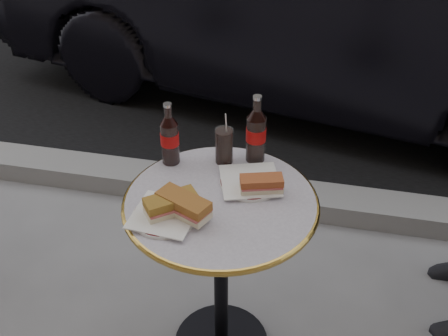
% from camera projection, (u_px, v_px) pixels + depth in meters
% --- Properties ---
extents(curb, '(40.00, 0.20, 0.12)m').
position_uv_depth(curb, '(258.00, 195.00, 2.87)').
color(curb, gray).
rests_on(curb, ground).
extents(bistro_table, '(0.62, 0.62, 0.73)m').
position_uv_depth(bistro_table, '(221.00, 281.00, 1.97)').
color(bistro_table, '#BAB2C4').
rests_on(bistro_table, ground).
extents(plate_left, '(0.24, 0.24, 0.01)m').
position_uv_depth(plate_left, '(165.00, 216.00, 1.69)').
color(plate_left, white).
rests_on(plate_left, bistro_table).
extents(plate_right, '(0.22, 0.22, 0.01)m').
position_uv_depth(plate_right, '(250.00, 182.00, 1.82)').
color(plate_right, white).
rests_on(plate_right, bistro_table).
extents(sandwich_left_a, '(0.17, 0.15, 0.05)m').
position_uv_depth(sandwich_left_a, '(171.00, 205.00, 1.68)').
color(sandwich_left_a, olive).
rests_on(sandwich_left_a, plate_left).
extents(sandwich_left_b, '(0.18, 0.14, 0.06)m').
position_uv_depth(sandwich_left_b, '(184.00, 206.00, 1.67)').
color(sandwich_left_b, '#985B26').
rests_on(sandwich_left_b, plate_left).
extents(sandwich_right, '(0.15, 0.10, 0.05)m').
position_uv_depth(sandwich_right, '(261.00, 184.00, 1.77)').
color(sandwich_right, '#A24E29').
rests_on(sandwich_right, plate_right).
extents(cola_bottle_left, '(0.08, 0.08, 0.23)m').
position_uv_depth(cola_bottle_left, '(169.00, 133.00, 1.86)').
color(cola_bottle_left, black).
rests_on(cola_bottle_left, bistro_table).
extents(cola_bottle_right, '(0.07, 0.07, 0.25)m').
position_uv_depth(cola_bottle_right, '(256.00, 129.00, 1.87)').
color(cola_bottle_right, black).
rests_on(cola_bottle_right, bistro_table).
extents(cola_glass, '(0.08, 0.08, 0.13)m').
position_uv_depth(cola_glass, '(224.00, 146.00, 1.89)').
color(cola_glass, black).
rests_on(cola_glass, bistro_table).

